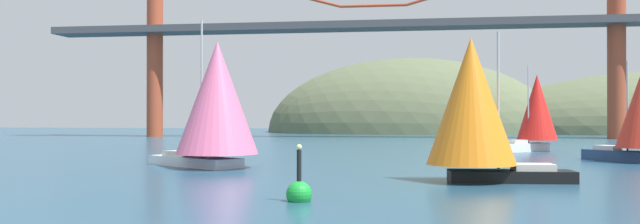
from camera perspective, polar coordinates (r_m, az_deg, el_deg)
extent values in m
ellipsoid|color=#5B6647|center=(152.21, 7.58, -1.71)|extent=(64.19, 44.00, 33.23)
cylinder|color=#A34228|center=(122.71, -13.80, 7.35)|extent=(2.80, 2.80, 40.07)
cylinder|color=#A34228|center=(117.16, 23.80, 7.74)|extent=(2.80, 2.80, 40.07)
cube|color=#47474C|center=(113.47, 4.54, 7.29)|extent=(112.82, 6.00, 1.20)
cylinder|color=#A34228|center=(113.97, 4.54, 8.97)|extent=(10.97, 0.50, 0.50)
cube|color=navy|center=(58.50, 24.12, -3.41)|extent=(5.11, 6.30, 0.85)
cube|color=beige|center=(59.22, 23.28, -2.79)|extent=(2.32, 2.48, 0.36)
cylinder|color=#B2B2B7|center=(58.01, 24.58, 0.47)|extent=(0.14, 0.14, 7.06)
cube|color=black|center=(37.92, 15.85, -5.25)|extent=(6.76, 2.61, 0.64)
cube|color=beige|center=(38.14, 17.60, -4.47)|extent=(2.24, 1.75, 0.36)
cylinder|color=#B2B2B7|center=(37.67, 14.85, 0.91)|extent=(0.14, 0.14, 7.50)
cone|color=orange|center=(37.43, 12.66, 0.93)|extent=(5.21, 5.21, 6.92)
cube|color=white|center=(70.98, 16.92, -2.89)|extent=(5.46, 5.05, 0.85)
cube|color=beige|center=(70.15, 16.35, -2.43)|extent=(2.18, 2.11, 0.36)
cylinder|color=#B2B2B7|center=(71.37, 17.22, 0.63)|extent=(0.14, 0.14, 7.89)
cone|color=red|center=(72.36, 17.90, 0.40)|extent=(5.75, 5.75, 6.72)
cube|color=white|center=(48.89, -10.56, -4.14)|extent=(8.11, 6.72, 0.68)
cube|color=beige|center=(50.07, -11.53, -3.45)|extent=(3.21, 3.03, 0.36)
cylinder|color=#B2B2B7|center=(48.16, -9.99, 1.97)|extent=(0.14, 0.14, 9.68)
cone|color=pink|center=(46.69, -8.69, 1.23)|extent=(7.87, 7.87, 7.76)
sphere|color=green|center=(28.35, -1.78, -6.96)|extent=(1.10, 1.10, 1.10)
cylinder|color=black|center=(28.25, -1.78, -4.85)|extent=(0.20, 0.20, 1.60)
sphere|color=#F2EA99|center=(28.20, -1.78, -2.99)|extent=(0.24, 0.24, 0.24)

